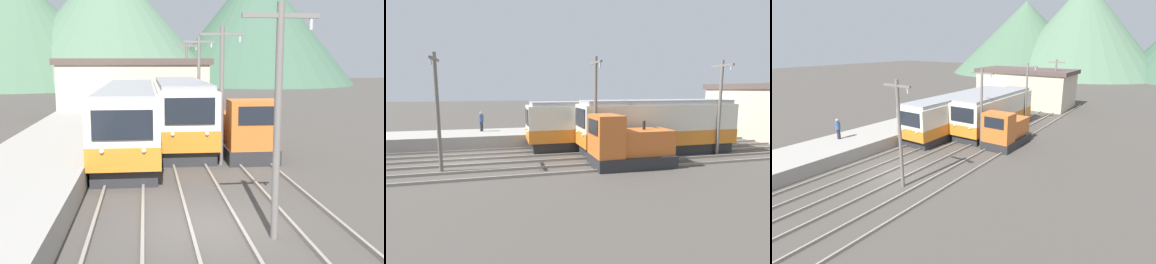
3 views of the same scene
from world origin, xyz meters
TOP-DOWN VIEW (x-y plane):
  - ground_plane at (0.00, 0.00)m, footprint 200.00×200.00m
  - platform_left at (-6.25, 0.00)m, footprint 4.50×54.00m
  - track_left at (-2.60, 0.00)m, footprint 1.54×60.00m
  - track_center at (0.20, 0.00)m, footprint 1.54×60.00m
  - track_right at (3.20, 0.00)m, footprint 1.54×60.00m
  - commuter_train_left at (-2.60, 10.90)m, footprint 2.84×14.17m
  - commuter_train_center at (0.20, 12.50)m, footprint 2.84×10.98m
  - shunting_locomotive at (3.20, 9.06)m, footprint 2.40×4.66m
  - catenary_mast_near at (1.71, -1.10)m, footprint 2.00×0.20m
  - catenary_mast_mid at (1.71, 7.61)m, footprint 2.00×0.20m
  - catenary_mast_far at (1.71, 16.31)m, footprint 2.00×0.20m
  - catenary_mast_distant at (1.71, 25.02)m, footprint 2.00×0.20m
  - person_on_platform at (-6.95, 0.50)m, footprint 0.38×0.38m
  - station_building at (-2.63, 26.00)m, footprint 12.60×6.30m
  - mountain_backdrop at (-4.01, 74.61)m, footprint 84.29×44.44m

SIDE VIEW (x-z plane):
  - ground_plane at x=0.00m, z-range 0.00..0.00m
  - track_left at x=-2.60m, z-range 0.00..0.14m
  - track_center at x=0.20m, z-range 0.00..0.14m
  - track_right at x=3.20m, z-range 0.00..0.14m
  - platform_left at x=-6.25m, z-range 0.00..0.95m
  - shunting_locomotive at x=3.20m, z-range -0.29..2.71m
  - commuter_train_left at x=-2.60m, z-range -0.12..3.39m
  - commuter_train_center at x=0.20m, z-range -0.13..3.54m
  - person_on_platform at x=-6.95m, z-range 1.02..2.64m
  - station_building at x=-2.63m, z-range 0.02..4.93m
  - catenary_mast_near at x=1.71m, z-range 0.31..6.60m
  - catenary_mast_mid at x=1.71m, z-range 0.31..6.60m
  - catenary_mast_far at x=1.71m, z-range 0.31..6.60m
  - catenary_mast_distant at x=1.71m, z-range 0.31..6.60m
  - mountain_backdrop at x=-4.01m, z-range -0.69..23.18m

